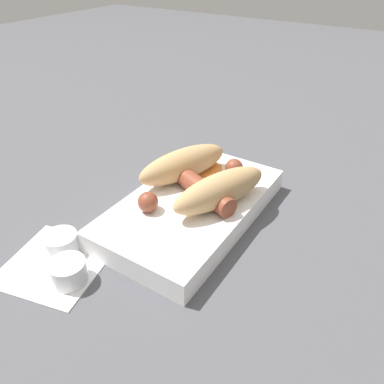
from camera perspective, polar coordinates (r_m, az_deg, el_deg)
The scene contains 8 objects.
ground_plane at distance 0.51m, azimuth 0.00°, elevation -3.78°, with size 3.00×3.00×0.00m, color #4C4C51.
food_tray at distance 0.50m, azimuth 0.00°, elevation -2.39°, with size 0.27×0.15×0.03m.
bread_roll at distance 0.50m, azimuth 1.34°, elevation 2.41°, with size 0.18×0.16×0.04m.
sausage at distance 0.50m, azimuth 0.31°, elevation 1.29°, with size 0.16×0.14×0.03m.
pickled_veggies at distance 0.56m, azimuth 1.53°, elevation 3.46°, with size 0.07×0.08×0.00m.
napkin at distance 0.47m, azimuth -20.08°, elevation -10.16°, with size 0.13×0.13×0.00m.
condiment_cup_near at distance 0.48m, azimuth -19.22°, elevation -7.67°, with size 0.04×0.04×0.03m.
condiment_cup_far at distance 0.44m, azimuth -18.24°, elevation -11.67°, with size 0.04×0.04×0.03m.
Camera 1 is at (-0.34, -0.22, 0.31)m, focal length 35.00 mm.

